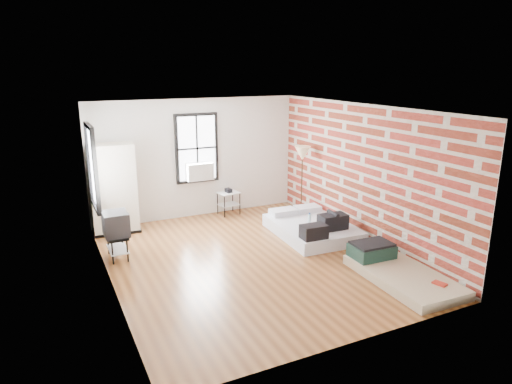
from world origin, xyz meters
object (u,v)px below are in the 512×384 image
tv_stand (116,226)px  side_table (229,197)px  wardrobe (114,189)px  floor_lamp (302,157)px  mattress_bare (396,270)px  mattress_main (312,227)px

tv_stand → side_table: bearing=28.3°
wardrobe → floor_lamp: 4.28m
wardrobe → tv_stand: size_ratio=2.15×
mattress_bare → side_table: side_table is taller
side_table → wardrobe: bearing=-178.5°
mattress_main → floor_lamp: size_ratio=1.19×
wardrobe → floor_lamp: bearing=-8.8°
mattress_bare → side_table: bearing=108.0°
mattress_bare → tv_stand: (-4.15, 2.91, 0.51)m
mattress_main → tv_stand: size_ratio=2.28×
mattress_main → floor_lamp: floor_lamp is taller
floor_lamp → tv_stand: (-4.36, -0.57, -0.84)m
mattress_bare → wardrobe: wardrobe is taller
mattress_main → floor_lamp: 1.78m
mattress_bare → wardrobe: size_ratio=1.06×
floor_lamp → side_table: bearing=146.2°
side_table → mattress_bare: bearing=-74.4°
mattress_main → side_table: bearing=119.4°
wardrobe → floor_lamp: size_ratio=1.13×
mattress_main → tv_stand: bearing=174.6°
floor_lamp → tv_stand: bearing=-172.6°
wardrobe → mattress_bare: bearing=-44.5°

